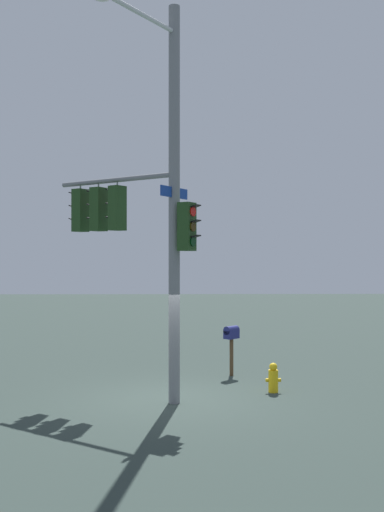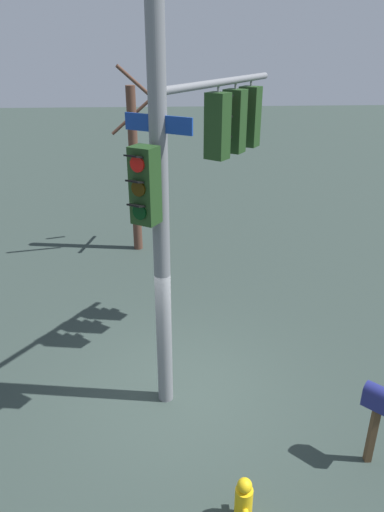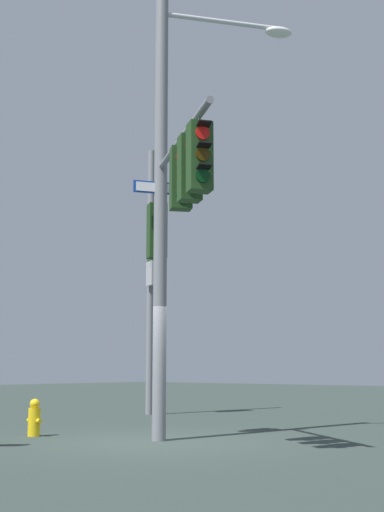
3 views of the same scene
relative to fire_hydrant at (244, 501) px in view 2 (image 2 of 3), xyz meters
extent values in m
plane|color=#2D3A35|center=(-2.57, -0.78, -0.34)|extent=(80.00, 80.00, 0.00)
cylinder|color=slate|center=(-2.45, -1.02, 4.23)|extent=(0.26, 0.26, 9.15)
cylinder|color=slate|center=(-3.92, 0.01, 4.92)|extent=(3.02, 2.16, 0.12)
cube|color=#1E3D19|center=(-3.86, -0.03, 4.22)|extent=(0.46, 0.47, 1.10)
cylinder|color=red|center=(-3.99, 0.07, 4.56)|extent=(0.16, 0.19, 0.22)
cube|color=black|center=(-4.05, 0.12, 4.68)|extent=(0.26, 0.26, 0.06)
cylinder|color=#352504|center=(-3.99, 0.07, 4.22)|extent=(0.16, 0.19, 0.22)
cube|color=black|center=(-4.05, 0.12, 4.34)|extent=(0.26, 0.26, 0.06)
cylinder|color=black|center=(-3.99, 0.07, 3.88)|extent=(0.16, 0.19, 0.22)
cube|color=black|center=(-4.05, 0.12, 4.00)|extent=(0.26, 0.26, 0.06)
cylinder|color=slate|center=(-3.86, -0.03, 4.85)|extent=(0.04, 0.04, 0.15)
cube|color=#1E3D19|center=(-4.38, 0.33, 4.22)|extent=(0.45, 0.47, 1.10)
cylinder|color=red|center=(-4.52, 0.42, 4.56)|extent=(0.15, 0.20, 0.22)
cube|color=black|center=(-4.58, 0.46, 4.68)|extent=(0.25, 0.26, 0.06)
cylinder|color=#352504|center=(-4.52, 0.42, 4.22)|extent=(0.15, 0.20, 0.22)
cube|color=black|center=(-4.58, 0.46, 4.34)|extent=(0.25, 0.26, 0.06)
cylinder|color=black|center=(-4.52, 0.42, 3.88)|extent=(0.15, 0.20, 0.22)
cube|color=black|center=(-4.58, 0.46, 4.00)|extent=(0.25, 0.26, 0.06)
cylinder|color=slate|center=(-4.38, 0.33, 4.85)|extent=(0.04, 0.04, 0.15)
cube|color=#1E3D19|center=(-4.90, 0.69, 4.22)|extent=(0.45, 0.46, 1.10)
cylinder|color=red|center=(-5.03, 0.78, 4.56)|extent=(0.14, 0.20, 0.22)
cube|color=black|center=(-5.10, 0.82, 4.68)|extent=(0.25, 0.26, 0.06)
cylinder|color=#352504|center=(-5.03, 0.78, 4.22)|extent=(0.14, 0.20, 0.22)
cube|color=black|center=(-5.10, 0.82, 4.34)|extent=(0.25, 0.26, 0.06)
cylinder|color=black|center=(-5.03, 0.78, 3.88)|extent=(0.14, 0.20, 0.22)
cube|color=black|center=(-5.10, 0.82, 4.00)|extent=(0.25, 0.26, 0.06)
cylinder|color=slate|center=(-4.90, 0.69, 4.85)|extent=(0.04, 0.04, 0.15)
cube|color=#1E3D19|center=(-2.16, -1.22, 3.70)|extent=(0.45, 0.46, 1.10)
cylinder|color=red|center=(-2.02, -1.31, 4.04)|extent=(0.14, 0.20, 0.22)
cube|color=black|center=(-1.96, -1.35, 4.16)|extent=(0.25, 0.26, 0.06)
cylinder|color=#352504|center=(-2.02, -1.31, 3.70)|extent=(0.14, 0.20, 0.22)
cube|color=black|center=(-1.96, -1.35, 3.82)|extent=(0.25, 0.26, 0.06)
cylinder|color=black|center=(-2.02, -1.31, 3.36)|extent=(0.14, 0.20, 0.22)
cube|color=black|center=(-1.96, -1.35, 3.48)|extent=(0.25, 0.26, 0.06)
cube|color=navy|center=(-2.45, -1.02, 4.50)|extent=(0.62, 0.94, 0.24)
cube|color=white|center=(-2.46, -1.01, 4.50)|extent=(0.54, 0.85, 0.18)
cylinder|color=yellow|center=(0.00, 0.00, -0.07)|extent=(0.24, 0.24, 0.55)
sphere|color=yellow|center=(0.00, 0.00, 0.29)|extent=(0.20, 0.20, 0.20)
cylinder|color=yellow|center=(-0.14, 0.00, -0.04)|extent=(0.10, 0.09, 0.09)
cylinder|color=yellow|center=(0.14, 0.00, -0.04)|extent=(0.10, 0.09, 0.09)
cube|color=#4C3823|center=(-0.86, 2.07, 0.18)|extent=(0.10, 0.10, 1.05)
cube|color=navy|center=(-0.86, 2.07, 0.83)|extent=(0.48, 0.48, 0.24)
cylinder|color=navy|center=(-0.86, 2.07, 0.95)|extent=(0.48, 0.48, 0.24)
cylinder|color=#513327|center=(-9.24, -1.81, 2.04)|extent=(0.27, 0.27, 4.78)
cylinder|color=#513327|center=(-9.30, -1.12, 2.96)|extent=(1.42, 0.21, 0.68)
cylinder|color=#513327|center=(-8.77, -1.61, 4.52)|extent=(0.51, 1.03, 0.95)
cylinder|color=#513327|center=(-9.84, -1.84, 3.55)|extent=(0.14, 1.26, 1.07)
camera|label=1|loc=(-2.30, -14.52, 3.00)|focal=41.18mm
camera|label=2|loc=(4.32, -0.94, 5.59)|focal=33.34mm
camera|label=3|loc=(-11.48, 8.50, 0.99)|focal=48.03mm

